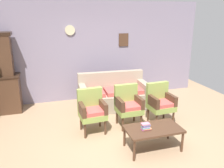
# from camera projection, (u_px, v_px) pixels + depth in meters

# --- Properties ---
(ground_plane) EXTENTS (7.68, 7.68, 0.00)m
(ground_plane) POSITION_uv_depth(u_px,v_px,m) (123.00, 142.00, 4.47)
(ground_plane) COLOR #997A5B
(wall_back_with_decor) EXTENTS (6.40, 0.09, 2.70)m
(wall_back_with_decor) POSITION_uv_depth(u_px,v_px,m) (93.00, 51.00, 6.47)
(wall_back_with_decor) COLOR gray
(wall_back_with_decor) RESTS_ON ground
(floral_couch) EXTENTS (1.79, 0.89, 0.90)m
(floral_couch) POSITION_uv_depth(u_px,v_px,m) (113.00, 95.00, 6.04)
(floral_couch) COLOR gray
(floral_couch) RESTS_ON ground
(armchair_near_cabinet) EXTENTS (0.54, 0.51, 0.90)m
(armchair_near_cabinet) POSITION_uv_depth(u_px,v_px,m) (92.00, 109.00, 4.76)
(armchair_near_cabinet) COLOR #849947
(armchair_near_cabinet) RESTS_ON ground
(armchair_by_doorway) EXTENTS (0.53, 0.50, 0.90)m
(armchair_by_doorway) POSITION_uv_depth(u_px,v_px,m) (128.00, 104.00, 5.02)
(armchair_by_doorway) COLOR #849947
(armchair_by_doorway) RESTS_ON ground
(armchair_near_couch_end) EXTENTS (0.54, 0.52, 0.90)m
(armchair_near_couch_end) POSITION_uv_depth(u_px,v_px,m) (160.00, 101.00, 5.17)
(armchair_near_couch_end) COLOR #849947
(armchair_near_couch_end) RESTS_ON ground
(coffee_table) EXTENTS (1.00, 0.56, 0.42)m
(coffee_table) POSITION_uv_depth(u_px,v_px,m) (153.00, 130.00, 4.16)
(coffee_table) COLOR #472D1E
(coffee_table) RESTS_ON ground
(book_stack_on_table) EXTENTS (0.17, 0.10, 0.12)m
(book_stack_on_table) POSITION_uv_depth(u_px,v_px,m) (146.00, 127.00, 4.07)
(book_stack_on_table) COLOR #C457AE
(book_stack_on_table) RESTS_ON coffee_table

